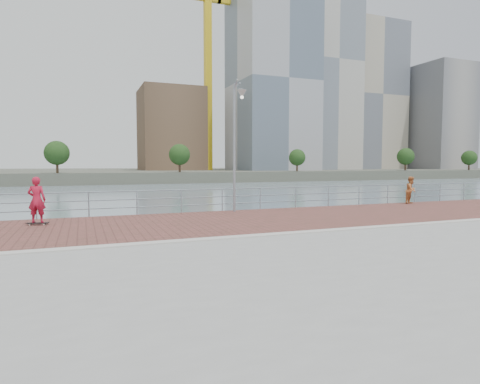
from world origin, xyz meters
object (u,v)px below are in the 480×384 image
object	(u,v)px
guardrail	(202,198)
bystander	(411,190)
street_lamp	(238,123)
skateboarder	(37,200)

from	to	relation	value
guardrail	bystander	world-z (taller)	bystander
street_lamp	skateboarder	xyz separation A→B (m)	(-8.46, -0.89, -3.27)
street_lamp	bystander	world-z (taller)	street_lamp
guardrail	bystander	bearing A→B (deg)	-2.96
guardrail	street_lamp	distance (m)	3.96
guardrail	skateboarder	xyz separation A→B (m)	(-6.98, -1.83, 0.29)
guardrail	skateboarder	size ratio (longest dim) A/B	22.33
street_lamp	bystander	distance (m)	11.48
guardrail	street_lamp	world-z (taller)	street_lamp
bystander	skateboarder	bearing A→B (deg)	162.53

